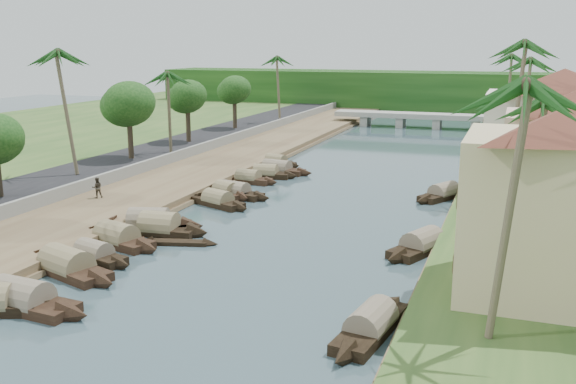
% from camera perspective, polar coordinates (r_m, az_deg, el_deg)
% --- Properties ---
extents(ground, '(220.00, 220.00, 0.00)m').
position_cam_1_polar(ground, '(40.71, -3.56, -6.38)').
color(ground, '#374C53').
rests_on(ground, ground).
extents(left_bank, '(10.00, 180.00, 0.80)m').
position_cam_1_polar(left_bank, '(64.82, -9.63, 1.15)').
color(left_bank, brown).
rests_on(left_bank, ground).
extents(right_bank, '(16.00, 180.00, 1.20)m').
position_cam_1_polar(right_bank, '(56.85, 22.89, -1.16)').
color(right_bank, '#27481D').
rests_on(right_bank, ground).
extents(road, '(8.00, 180.00, 1.40)m').
position_cam_1_polar(road, '(69.27, -15.80, 1.85)').
color(road, black).
rests_on(road, ground).
extents(retaining_wall, '(0.40, 180.00, 1.10)m').
position_cam_1_polar(retaining_wall, '(66.77, -12.82, 2.19)').
color(retaining_wall, gray).
rests_on(retaining_wall, left_bank).
extents(treeline, '(120.00, 14.00, 8.00)m').
position_cam_1_polar(treeline, '(136.44, 13.36, 8.65)').
color(treeline, '#0F340E').
rests_on(treeline, ground).
extents(bridge, '(28.00, 4.00, 2.40)m').
position_cam_1_polar(bridge, '(108.97, 11.58, 6.53)').
color(bridge, gray).
rests_on(bridge, ground).
extents(building_far, '(15.59, 15.59, 10.20)m').
position_cam_1_polar(building_far, '(63.76, 23.00, 5.56)').
color(building_far, silver).
rests_on(building_far, right_bank).
extents(building_distant, '(12.62, 12.62, 9.20)m').
position_cam_1_polar(building_distant, '(83.73, 22.99, 6.75)').
color(building_distant, '#CFB78A').
rests_on(building_distant, right_bank).
extents(sampan_0, '(9.27, 2.64, 2.38)m').
position_cam_1_polar(sampan_0, '(36.74, -22.63, -8.89)').
color(sampan_0, black).
rests_on(sampan_0, ground).
extents(sampan_2, '(9.35, 4.70, 2.41)m').
position_cam_1_polar(sampan_2, '(41.10, -19.08, -6.29)').
color(sampan_2, black).
rests_on(sampan_2, ground).
extents(sampan_3, '(6.91, 3.16, 1.88)m').
position_cam_1_polar(sampan_3, '(42.83, -16.86, -5.37)').
color(sampan_3, black).
rests_on(sampan_3, ground).
extents(sampan_4, '(8.32, 3.98, 2.31)m').
position_cam_1_polar(sampan_4, '(45.81, -14.97, -4.04)').
color(sampan_4, black).
rests_on(sampan_4, ground).
extents(sampan_5, '(7.88, 2.59, 2.45)m').
position_cam_1_polar(sampan_5, '(47.67, -11.34, -3.18)').
color(sampan_5, black).
rests_on(sampan_5, ground).
extents(sampan_6, '(8.70, 4.21, 2.50)m').
position_cam_1_polar(sampan_6, '(48.90, -12.27, -2.81)').
color(sampan_6, black).
rests_on(sampan_6, ground).
extents(sampan_7, '(7.35, 4.16, 1.99)m').
position_cam_1_polar(sampan_7, '(55.09, -6.26, -0.82)').
color(sampan_7, black).
rests_on(sampan_7, ground).
extents(sampan_8, '(6.35, 4.25, 2.01)m').
position_cam_1_polar(sampan_8, '(58.43, -5.51, -0.01)').
color(sampan_8, black).
rests_on(sampan_8, ground).
extents(sampan_9, '(8.14, 3.24, 2.05)m').
position_cam_1_polar(sampan_9, '(58.23, -4.83, -0.04)').
color(sampan_9, black).
rests_on(sampan_9, ground).
extents(sampan_10, '(6.82, 2.11, 1.90)m').
position_cam_1_polar(sampan_10, '(64.05, -3.57, 1.18)').
color(sampan_10, black).
rests_on(sampan_10, ground).
extents(sampan_11, '(7.12, 2.31, 2.04)m').
position_cam_1_polar(sampan_11, '(66.47, -1.99, 1.63)').
color(sampan_11, black).
rests_on(sampan_11, ground).
extents(sampan_12, '(8.74, 2.77, 2.07)m').
position_cam_1_polar(sampan_12, '(68.87, -0.99, 2.04)').
color(sampan_12, black).
rests_on(sampan_12, ground).
extents(sampan_13, '(6.73, 3.08, 1.86)m').
position_cam_1_polar(sampan_13, '(72.92, -1.07, 2.65)').
color(sampan_13, black).
rests_on(sampan_13, ground).
extents(sampan_14, '(2.86, 8.73, 2.10)m').
position_cam_1_polar(sampan_14, '(31.45, 7.39, -11.69)').
color(sampan_14, black).
rests_on(sampan_14, ground).
extents(sampan_15, '(4.83, 8.25, 2.21)m').
position_cam_1_polar(sampan_15, '(43.79, 11.84, -4.66)').
color(sampan_15, black).
rests_on(sampan_15, ground).
extents(sampan_16, '(5.17, 7.98, 2.03)m').
position_cam_1_polar(sampan_16, '(59.15, 13.70, -0.16)').
color(sampan_16, black).
rests_on(sampan_16, ground).
extents(canoe_1, '(5.69, 2.31, 0.91)m').
position_cam_1_polar(canoe_1, '(45.04, -9.75, -4.50)').
color(canoe_1, black).
rests_on(canoe_1, ground).
extents(canoe_2, '(5.86, 2.00, 0.84)m').
position_cam_1_polar(canoe_2, '(60.44, -6.23, 0.11)').
color(canoe_2, black).
rests_on(canoe_2, ground).
extents(palm_0, '(3.20, 3.20, 12.34)m').
position_cam_1_polar(palm_0, '(26.89, 19.27, 8.52)').
color(palm_0, brown).
rests_on(palm_0, ground).
extents(palm_1, '(3.20, 3.20, 10.35)m').
position_cam_1_polar(palm_1, '(43.40, 20.74, 7.32)').
color(palm_1, brown).
rests_on(palm_1, ground).
extents(palm_2, '(3.20, 3.20, 13.98)m').
position_cam_1_polar(palm_2, '(57.29, 19.86, 12.04)').
color(palm_2, brown).
rests_on(palm_2, ground).
extents(palm_3, '(3.20, 3.20, 12.30)m').
position_cam_1_polar(palm_3, '(71.89, 20.63, 10.74)').
color(palm_3, brown).
rests_on(palm_3, ground).
extents(palm_5, '(3.20, 3.20, 12.98)m').
position_cam_1_polar(palm_5, '(63.19, -19.15, 11.44)').
color(palm_5, brown).
rests_on(palm_5, ground).
extents(palm_6, '(3.20, 3.20, 10.49)m').
position_cam_1_polar(palm_6, '(74.27, -10.64, 10.18)').
color(palm_6, brown).
rests_on(palm_6, ground).
extents(palm_7, '(3.20, 3.20, 12.37)m').
position_cam_1_polar(palm_7, '(91.60, 19.26, 11.20)').
color(palm_7, brown).
rests_on(palm_7, ground).
extents(palm_8, '(3.20, 3.20, 11.64)m').
position_cam_1_polar(palm_8, '(102.38, -0.80, 11.73)').
color(palm_8, brown).
rests_on(palm_8, ground).
extents(tree_3, '(5.49, 5.49, 8.10)m').
position_cam_1_polar(tree_3, '(71.24, -13.99, 7.51)').
color(tree_3, '#433726').
rests_on(tree_3, ground).
extents(tree_4, '(4.66, 4.66, 7.59)m').
position_cam_1_polar(tree_4, '(82.43, -8.94, 8.29)').
color(tree_4, '#433726').
rests_on(tree_4, ground).
extents(tree_5, '(4.57, 4.57, 7.46)m').
position_cam_1_polar(tree_5, '(95.23, -4.79, 8.96)').
color(tree_5, '#433726').
rests_on(tree_5, ground).
extents(person_far, '(1.08, 1.07, 1.76)m').
position_cam_1_polar(person_far, '(56.50, -16.61, 0.37)').
color(person_far, '#363026').
rests_on(person_far, left_bank).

